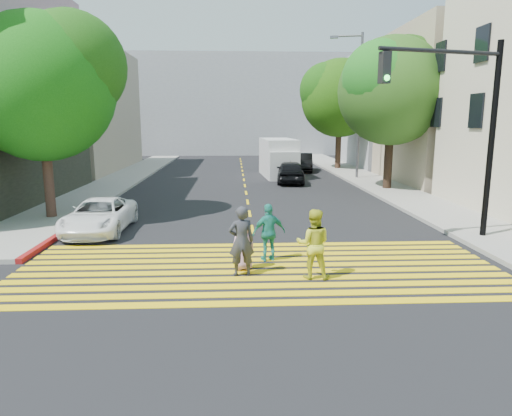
{
  "coord_description": "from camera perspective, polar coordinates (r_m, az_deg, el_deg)",
  "views": [
    {
      "loc": [
        -0.66,
        -10.9,
        4.05
      ],
      "look_at": [
        0.0,
        3.0,
        1.4
      ],
      "focal_mm": 32.0,
      "sensor_mm": 36.0,
      "label": 1
    }
  ],
  "objects": [
    {
      "name": "white_van",
      "position": [
        34.0,
        2.87,
        6.16
      ],
      "size": [
        2.56,
        5.99,
        2.77
      ],
      "rotation": [
        0.0,
        0.0,
        0.06
      ],
      "color": "silver",
      "rests_on": "ground"
    },
    {
      "name": "building_right_tan",
      "position": [
        33.77,
        25.44,
        11.38
      ],
      "size": [
        10.0,
        10.0,
        10.0
      ],
      "primitive_type": "cube",
      "color": "tan",
      "rests_on": "ground"
    },
    {
      "name": "pedestrian_child",
      "position": [
        12.59,
        -1.62,
        -4.75
      ],
      "size": [
        0.75,
        0.59,
        1.36
      ],
      "primitive_type": "imported",
      "rotation": [
        0.0,
        0.0,
        3.4
      ],
      "color": "#C792AC",
      "rests_on": "ground"
    },
    {
      "name": "dark_car_near",
      "position": [
        30.49,
        4.32,
        4.56
      ],
      "size": [
        2.15,
        4.59,
        1.52
      ],
      "primitive_type": "imported",
      "rotation": [
        0.0,
        0.0,
        3.06
      ],
      "color": "black",
      "rests_on": "ground"
    },
    {
      "name": "silver_car",
      "position": [
        39.86,
        2.66,
        5.81
      ],
      "size": [
        2.3,
        4.35,
        1.2
      ],
      "primitive_type": "imported",
      "rotation": [
        0.0,
        0.0,
        3.29
      ],
      "color": "#8D959E",
      "rests_on": "ground"
    },
    {
      "name": "lane_line",
      "position": [
        33.66,
        -1.58,
        3.88
      ],
      "size": [
        0.12,
        34.4,
        0.01
      ],
      "color": "yellow",
      "rests_on": "ground"
    },
    {
      "name": "ground",
      "position": [
        11.65,
        0.71,
        -9.57
      ],
      "size": [
        120.0,
        120.0,
        0.0
      ],
      "primitive_type": "plane",
      "color": "black"
    },
    {
      "name": "sidewalk_left",
      "position": [
        34.06,
        -16.04,
        3.66
      ],
      "size": [
        3.0,
        40.0,
        0.15
      ],
      "primitive_type": "cube",
      "color": "gray",
      "rests_on": "ground"
    },
    {
      "name": "white_sedan",
      "position": [
        17.85,
        -18.98,
        -0.92
      ],
      "size": [
        2.07,
        4.42,
        1.22
      ],
      "primitive_type": "imported",
      "rotation": [
        0.0,
        0.0,
        -0.01
      ],
      "color": "white",
      "rests_on": "ground"
    },
    {
      "name": "building_left_tan",
      "position": [
        41.83,
        -24.73,
        11.12
      ],
      "size": [
        12.0,
        16.0,
        10.0
      ],
      "primitive_type": "cube",
      "color": "tan",
      "rests_on": "ground"
    },
    {
      "name": "tree_right_near",
      "position": [
        28.19,
        16.75,
        14.47
      ],
      "size": [
        8.17,
        8.17,
        8.99
      ],
      "rotation": [
        0.0,
        0.0,
        0.43
      ],
      "color": "black",
      "rests_on": "ground"
    },
    {
      "name": "building_right_grey",
      "position": [
        43.81,
        18.61,
        11.48
      ],
      "size": [
        10.0,
        10.0,
        10.0
      ],
      "primitive_type": "cube",
      "color": "gray",
      "rests_on": "ground"
    },
    {
      "name": "tree_left",
      "position": [
        20.59,
        -25.14,
        14.33
      ],
      "size": [
        6.64,
        6.19,
        8.42
      ],
      "rotation": [
        0.0,
        0.0,
        0.06
      ],
      "color": "#35281D",
      "rests_on": "ground"
    },
    {
      "name": "crosswalk",
      "position": [
        12.85,
        0.37,
        -7.57
      ],
      "size": [
        13.4,
        5.3,
        0.01
      ],
      "color": "yellow",
      "rests_on": "ground"
    },
    {
      "name": "curb_red",
      "position": [
        18.45,
        -22.43,
        -2.48
      ],
      "size": [
        0.2,
        8.0,
        0.16
      ],
      "primitive_type": "cube",
      "color": "maroon",
      "rests_on": "ground"
    },
    {
      "name": "street_lamp",
      "position": [
        32.95,
        12.5,
        13.4
      ],
      "size": [
        2.23,
        0.66,
        9.92
      ],
      "rotation": [
        0.0,
        0.0,
        -0.21
      ],
      "color": "#56555B",
      "rests_on": "ground"
    },
    {
      "name": "pedestrian_extra",
      "position": [
        13.37,
        1.63,
        -3.07
      ],
      "size": [
        1.07,
        0.66,
        1.7
      ],
      "primitive_type": "imported",
      "rotation": [
        0.0,
        0.0,
        3.4
      ],
      "color": "teal",
      "rests_on": "ground"
    },
    {
      "name": "sidewalk_right",
      "position": [
        27.76,
        16.59,
        2.1
      ],
      "size": [
        3.0,
        60.0,
        0.15
      ],
      "primitive_type": "cube",
      "color": "gray",
      "rests_on": "ground"
    },
    {
      "name": "dark_car_parked",
      "position": [
        37.91,
        5.86,
        5.71
      ],
      "size": [
        2.15,
        4.61,
        1.46
      ],
      "primitive_type": "imported",
      "rotation": [
        0.0,
        0.0,
        -0.14
      ],
      "color": "black",
      "rests_on": "ground"
    },
    {
      "name": "traffic_signal",
      "position": [
        16.54,
        24.49,
        10.68
      ],
      "size": [
        4.44,
        1.36,
        6.64
      ],
      "rotation": [
        0.0,
        0.0,
        0.24
      ],
      "color": "black",
      "rests_on": "ground"
    },
    {
      "name": "backdrop_block",
      "position": [
        58.94,
        -2.13,
        12.68
      ],
      "size": [
        30.0,
        8.0,
        12.0
      ],
      "primitive_type": "cube",
      "color": "gray",
      "rests_on": "ground"
    },
    {
      "name": "pedestrian_woman",
      "position": [
        11.97,
        7.18,
        -4.47
      ],
      "size": [
        1.0,
        0.83,
        1.84
      ],
      "primitive_type": "imported",
      "rotation": [
        0.0,
        0.0,
        2.98
      ],
      "color": "gold",
      "rests_on": "ground"
    },
    {
      "name": "tree_right_far",
      "position": [
        39.46,
        10.58,
        13.85
      ],
      "size": [
        7.38,
        6.82,
        9.3
      ],
      "rotation": [
        0.0,
        0.0,
        -0.07
      ],
      "color": "#3F2A1C",
      "rests_on": "ground"
    },
    {
      "name": "pedestrian_man",
      "position": [
        12.08,
        -1.84,
        -4.14
      ],
      "size": [
        0.74,
        0.54,
        1.88
      ],
      "primitive_type": "imported",
      "rotation": [
        0.0,
        0.0,
        3.28
      ],
      "color": "#2F3136",
      "rests_on": "ground"
    }
  ]
}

